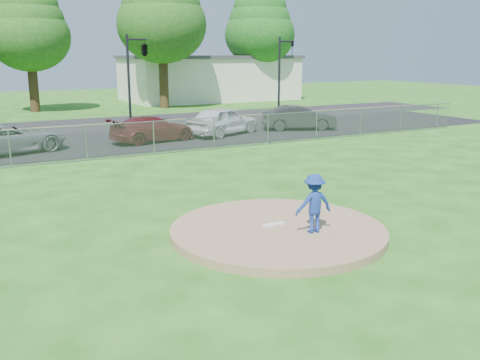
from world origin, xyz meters
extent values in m
plane|color=#1D5813|center=(0.00, 10.00, 0.00)|extent=(120.00, 120.00, 0.00)
cylinder|color=#927150|center=(0.00, 0.00, 0.10)|extent=(5.40, 5.40, 0.20)
cube|color=white|center=(0.00, 0.20, 0.22)|extent=(0.60, 0.15, 0.04)
cube|color=gray|center=(0.00, 12.00, 0.75)|extent=(40.00, 0.06, 1.50)
cube|color=black|center=(0.00, 16.50, 0.01)|extent=(50.00, 8.00, 0.01)
cube|color=black|center=(0.00, 24.00, 0.00)|extent=(60.00, 7.00, 0.01)
cube|color=beige|center=(16.00, 38.00, 2.00)|extent=(16.00, 9.00, 4.00)
cube|color=#3F3F42|center=(16.00, 38.00, 4.15)|extent=(16.40, 9.40, 0.30)
cylinder|color=#352113|center=(-1.00, 34.00, 1.92)|extent=(0.72, 0.72, 3.85)
ellipsoid|color=#1D5215|center=(-1.00, 34.00, 5.70)|extent=(6.16, 6.16, 5.24)
ellipsoid|color=#1D5215|center=(-1.00, 34.00, 6.78)|extent=(5.42, 5.42, 4.61)
ellipsoid|color=#1D5215|center=(-1.00, 34.00, 7.85)|extent=(4.68, 4.68, 3.98)
cylinder|color=#352413|center=(9.00, 32.00, 2.27)|extent=(0.76, 0.76, 4.55)
ellipsoid|color=#1D5015|center=(9.00, 32.00, 6.73)|extent=(7.28, 7.28, 6.19)
ellipsoid|color=#1D5015|center=(9.00, 32.00, 8.01)|extent=(6.41, 6.41, 5.45)
cylinder|color=#382714|center=(20.00, 35.00, 2.10)|extent=(0.74, 0.74, 4.20)
ellipsoid|color=#155217|center=(20.00, 35.00, 6.22)|extent=(6.72, 6.72, 5.71)
ellipsoid|color=#155217|center=(20.00, 35.00, 7.39)|extent=(5.91, 5.91, 5.03)
ellipsoid|color=#155217|center=(20.00, 35.00, 8.57)|extent=(5.11, 5.11, 4.34)
cylinder|color=black|center=(3.00, 22.00, 2.80)|extent=(0.16, 0.16, 5.60)
cylinder|color=black|center=(3.60, 22.00, 5.30)|extent=(1.20, 0.12, 0.12)
imported|color=black|center=(4.08, 22.00, 4.80)|extent=(0.53, 2.48, 1.00)
cylinder|color=black|center=(14.00, 22.00, 2.80)|extent=(0.16, 0.16, 5.60)
cylinder|color=black|center=(14.60, 22.00, 5.30)|extent=(1.20, 0.12, 0.12)
imported|color=black|center=(15.08, 22.00, 4.80)|extent=(0.16, 0.20, 1.00)
imported|color=navy|center=(0.56, -0.72, 0.92)|extent=(0.99, 0.65, 1.44)
imported|color=gray|center=(-4.67, 15.39, 0.70)|extent=(5.41, 3.72, 1.37)
imported|color=maroon|center=(2.18, 15.49, 0.66)|extent=(4.73, 2.59, 1.30)
imported|color=silver|center=(6.44, 15.93, 0.80)|extent=(5.00, 3.58, 1.58)
imported|color=#28282A|center=(11.40, 15.65, 0.72)|extent=(4.59, 3.03, 1.43)
camera|label=1|loc=(-6.90, -10.76, 4.43)|focal=40.00mm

